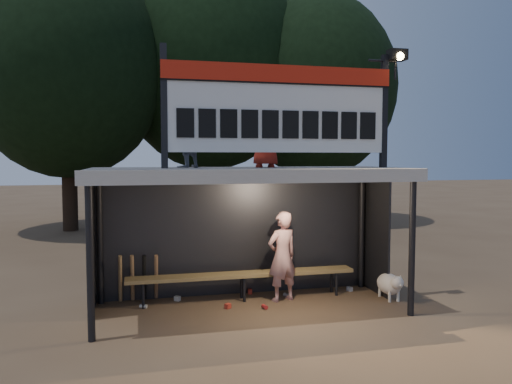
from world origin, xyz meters
TOP-DOWN VIEW (x-y plane):
  - ground at (0.00, 0.00)m, footprint 80.00×80.00m
  - player at (0.66, 0.35)m, footprint 0.66×0.53m
  - child_a at (-1.02, 0.22)m, footprint 0.63×0.62m
  - child_b at (0.33, 0.27)m, footprint 0.56×0.38m
  - dugout_shelter at (0.00, 0.24)m, footprint 5.10×2.08m
  - scoreboard_assembly at (0.56, -0.01)m, footprint 4.10×0.27m
  - bench at (0.00, 0.55)m, footprint 4.00×0.35m
  - tree_left at (-4.00, 10.00)m, footprint 6.46×6.46m
  - tree_mid at (1.00, 11.50)m, footprint 7.22×7.22m
  - tree_right at (5.00, 10.50)m, footprint 6.08×6.08m
  - dog at (2.51, -0.03)m, footprint 0.36×0.81m
  - bats at (-1.77, 0.82)m, footprint 0.67×0.35m
  - litter at (0.03, 0.49)m, footprint 3.88×1.06m

SIDE VIEW (x-z plane):
  - ground at x=0.00m, z-range 0.00..0.00m
  - litter at x=0.03m, z-range 0.00..0.08m
  - dog at x=2.51m, z-range 0.03..0.53m
  - bats at x=-1.77m, z-range 0.01..0.85m
  - bench at x=0.00m, z-range 0.19..0.67m
  - player at x=0.66m, z-range 0.00..1.56m
  - dugout_shelter at x=0.00m, z-range 0.69..3.01m
  - child_a at x=-1.02m, z-range 2.32..3.35m
  - child_b at x=0.33m, z-range 2.32..3.44m
  - scoreboard_assembly at x=0.56m, z-range 2.33..4.32m
  - tree_right at x=5.00m, z-range 0.83..9.55m
  - tree_left at x=-4.00m, z-range 0.88..10.15m
  - tree_mid at x=1.00m, z-range 0.99..11.34m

